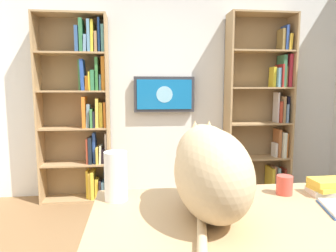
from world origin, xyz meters
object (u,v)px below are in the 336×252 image
(bookshelf_right, at_px, (83,108))
(desk_book_stack, at_px, (328,187))
(desk, at_px, (257,238))
(coffee_mug, at_px, (284,185))
(cat, at_px, (210,168))
(paper_towel_roll, at_px, (116,176))
(wall_mounted_tv, at_px, (164,94))
(bookshelf_left, at_px, (265,108))

(bookshelf_right, xyz_separation_m, desk_book_stack, (-1.56, 2.17, -0.27))
(bookshelf_right, xyz_separation_m, desk, (-1.11, 2.35, -0.42))
(coffee_mug, bearing_deg, cat, 22.94)
(paper_towel_roll, bearing_deg, wall_mounted_tv, -101.71)
(desk, distance_m, paper_towel_roll, 0.70)
(bookshelf_left, height_order, desk_book_stack, bookshelf_left)
(paper_towel_roll, bearing_deg, desk_book_stack, 177.36)
(wall_mounted_tv, relative_size, cat, 1.05)
(bookshelf_right, bearing_deg, cat, 111.17)
(desk, bearing_deg, coffee_mug, -137.56)
(desk_book_stack, bearing_deg, bookshelf_left, -106.43)
(cat, relative_size, paper_towel_roll, 2.94)
(paper_towel_roll, distance_m, desk_book_stack, 1.07)
(paper_towel_roll, xyz_separation_m, coffee_mug, (-0.84, 0.02, -0.07))
(desk_book_stack, bearing_deg, bookshelf_right, -54.31)
(paper_towel_roll, height_order, desk_book_stack, paper_towel_roll)
(wall_mounted_tv, xyz_separation_m, desk, (-0.16, 2.43, -0.57))
(coffee_mug, height_order, desk_book_stack, coffee_mug)
(paper_towel_roll, bearing_deg, desk, 159.51)
(cat, relative_size, coffee_mug, 7.23)
(bookshelf_right, relative_size, desk_book_stack, 10.99)
(bookshelf_left, height_order, wall_mounted_tv, bookshelf_left)
(wall_mounted_tv, distance_m, desk, 2.51)
(desk, distance_m, desk_book_stack, 0.50)
(wall_mounted_tv, bearing_deg, cat, 88.76)
(bookshelf_left, bearing_deg, desk, 65.22)
(bookshelf_left, distance_m, desk_book_stack, 2.28)
(cat, height_order, coffee_mug, cat)
(desk, xyz_separation_m, desk_book_stack, (-0.45, -0.18, 0.15))
(desk, bearing_deg, cat, -6.33)
(bookshelf_right, xyz_separation_m, cat, (-0.90, 2.32, -0.10))
(coffee_mug, bearing_deg, wall_mounted_tv, -80.13)
(bookshelf_left, height_order, paper_towel_roll, bookshelf_left)
(bookshelf_left, xyz_separation_m, cat, (1.30, 2.33, -0.09))
(bookshelf_left, xyz_separation_m, desk, (1.09, 2.35, -0.40))
(desk, relative_size, desk_book_stack, 7.44)
(bookshelf_right, xyz_separation_m, coffee_mug, (-1.34, 2.14, -0.26))
(wall_mounted_tv, height_order, cat, wall_mounted_tv)
(desk, bearing_deg, wall_mounted_tv, -86.28)
(bookshelf_left, bearing_deg, wall_mounted_tv, -3.69)
(bookshelf_left, distance_m, bookshelf_right, 2.20)
(cat, bearing_deg, bookshelf_right, -68.83)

